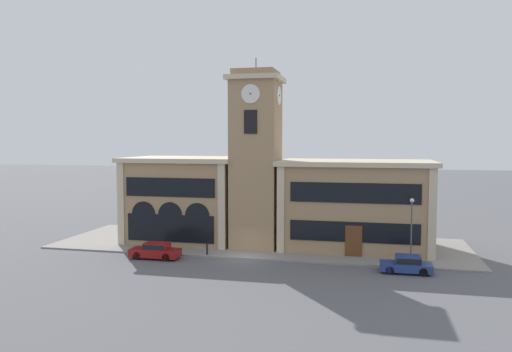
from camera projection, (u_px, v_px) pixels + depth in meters
The scene contains 9 objects.
ground_plane at pixel (243, 260), 44.49m from camera, with size 300.00×300.00×0.00m, color #56565B.
sidewalk_kerb at pixel (259, 244), 50.96m from camera, with size 41.25×13.32×0.15m.
clock_tower at pixel (256, 160), 48.81m from camera, with size 5.13×5.13×18.58m.
town_hall_left_wing at pixel (186, 199), 52.85m from camera, with size 11.93×9.14×8.86m.
town_hall_right_wing at pixel (355, 204), 48.92m from camera, with size 14.81×9.14×8.67m.
parked_car_near at pixel (156, 250), 44.80m from camera, with size 4.48×1.76×1.44m.
parked_car_mid at pixel (407, 264), 39.97m from camera, with size 4.08×1.87×1.40m.
street_lamp at pixel (412, 222), 41.43m from camera, with size 0.36×0.36×5.69m.
bollard at pixel (207, 249), 45.76m from camera, with size 0.18×0.18×1.06m.
Camera 1 is at (10.91, -42.48, 10.60)m, focal length 35.00 mm.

